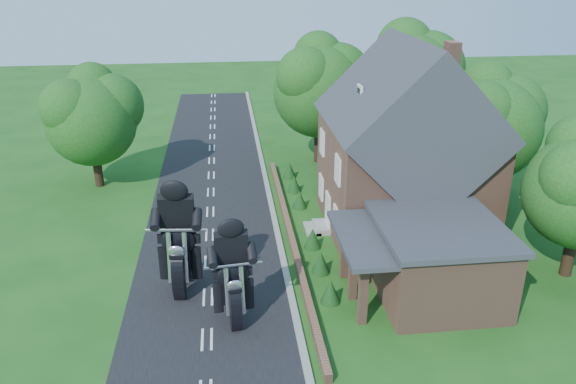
{
  "coord_description": "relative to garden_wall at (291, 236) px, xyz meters",
  "views": [
    {
      "loc": [
        1.08,
        -21.29,
        13.91
      ],
      "look_at": [
        4.13,
        4.88,
        2.8
      ],
      "focal_mm": 35.0,
      "sensor_mm": 36.0,
      "label": 1
    }
  ],
  "objects": [
    {
      "name": "tree_behind_house",
      "position": [
        9.88,
        11.14,
        6.03
      ],
      "size": [
        7.81,
        7.2,
        10.08
      ],
      "color": "black",
      "rests_on": "ground"
    },
    {
      "name": "shrub_e",
      "position": [
        1.0,
        6.5,
        0.35
      ],
      "size": [
        0.9,
        0.9,
        1.1
      ],
      "primitive_type": "cone",
      "color": "#113512",
      "rests_on": "ground"
    },
    {
      "name": "motorcycle_lead",
      "position": [
        -3.19,
        -6.91,
        0.51
      ],
      "size": [
        0.56,
        1.57,
        1.43
      ],
      "primitive_type": null,
      "rotation": [
        0.0,
        0.0,
        3.25
      ],
      "color": "black",
      "rests_on": "ground"
    },
    {
      "name": "shrub_d",
      "position": [
        1.0,
        4.0,
        0.35
      ],
      "size": [
        0.9,
        0.9,
        1.1
      ],
      "primitive_type": "cone",
      "color": "#113512",
      "rests_on": "ground"
    },
    {
      "name": "ground",
      "position": [
        -4.3,
        -5.0,
        -0.2
      ],
      "size": [
        120.0,
        120.0,
        0.0
      ],
      "primitive_type": "plane",
      "color": "#184A14",
      "rests_on": "ground"
    },
    {
      "name": "kerb",
      "position": [
        -0.65,
        -5.0,
        -0.14
      ],
      "size": [
        0.3,
        80.0,
        0.12
      ],
      "primitive_type": "cube",
      "color": "gray",
      "rests_on": "ground"
    },
    {
      "name": "annex",
      "position": [
        5.57,
        -5.8,
        1.57
      ],
      "size": [
        7.05,
        5.94,
        3.44
      ],
      "color": "brown",
      "rests_on": "ground"
    },
    {
      "name": "motorcycle_follow",
      "position": [
        -5.41,
        -4.34,
        0.61
      ],
      "size": [
        0.62,
        1.78,
        1.62
      ],
      "primitive_type": null,
      "rotation": [
        0.0,
        0.0,
        3.04
      ],
      "color": "black",
      "rests_on": "ground"
    },
    {
      "name": "garden_wall",
      "position": [
        0.0,
        0.0,
        0.0
      ],
      "size": [
        0.3,
        22.0,
        0.4
      ],
      "primitive_type": "cube",
      "color": "brown",
      "rests_on": "ground"
    },
    {
      "name": "road",
      "position": [
        -4.3,
        -5.0,
        -0.19
      ],
      "size": [
        7.0,
        80.0,
        0.02
      ],
      "primitive_type": "cube",
      "color": "black",
      "rests_on": "ground"
    },
    {
      "name": "shrub_f",
      "position": [
        1.0,
        9.0,
        0.35
      ],
      "size": [
        0.9,
        0.9,
        1.1
      ],
      "primitive_type": "cone",
      "color": "#113512",
      "rests_on": "ground"
    },
    {
      "name": "tree_far_road",
      "position": [
        -11.16,
        9.11,
        4.64
      ],
      "size": [
        6.08,
        5.6,
        7.84
      ],
      "color": "black",
      "rests_on": "ground"
    },
    {
      "name": "tree_house_right",
      "position": [
        12.35,
        3.62,
        4.99
      ],
      "size": [
        6.51,
        6.0,
        8.4
      ],
      "color": "black",
      "rests_on": "ground"
    },
    {
      "name": "shrub_a",
      "position": [
        1.0,
        -6.0,
        0.35
      ],
      "size": [
        0.9,
        0.9,
        1.1
      ],
      "primitive_type": "cone",
      "color": "#113512",
      "rests_on": "ground"
    },
    {
      "name": "house",
      "position": [
        6.19,
        1.0,
        4.14
      ],
      "size": [
        9.54,
        8.64,
        10.24
      ],
      "color": "brown",
      "rests_on": "ground"
    },
    {
      "name": "shrub_c",
      "position": [
        1.0,
        -1.0,
        0.35
      ],
      "size": [
        0.9,
        0.9,
        1.1
      ],
      "primitive_type": "cone",
      "color": "#113512",
      "rests_on": "ground"
    },
    {
      "name": "shrub_b",
      "position": [
        1.0,
        -3.5,
        0.35
      ],
      "size": [
        0.9,
        0.9,
        1.1
      ],
      "primitive_type": "cone",
      "color": "#113512",
      "rests_on": "ground"
    },
    {
      "name": "tree_behind_left",
      "position": [
        3.86,
        12.13,
        5.53
      ],
      "size": [
        6.94,
        6.4,
        9.16
      ],
      "color": "black",
      "rests_on": "ground"
    }
  ]
}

